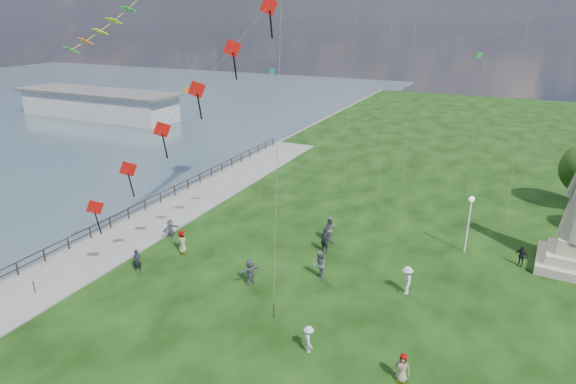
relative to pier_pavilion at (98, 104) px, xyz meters
The scene contains 16 objects.
waterfront 49.44m from the pier_pavilion, 41.92° to the right, with size 200.00×200.00×1.51m.
pier_pavilion is the anchor object (origin of this frame).
lamppost 66.57m from the pier_pavilion, 23.28° to the right, with size 0.39×0.39×4.22m.
person_0 56.93m from the pier_pavilion, 42.17° to the right, with size 0.56×0.37×1.54m, color black.
person_1 63.12m from the pier_pavilion, 32.59° to the right, with size 0.91×0.56×1.87m, color #595960.
person_2 68.78m from the pier_pavilion, 36.41° to the right, with size 0.93×0.48×1.44m, color silver.
person_4 72.62m from the pier_pavilion, 34.30° to the right, with size 0.72×0.44×1.48m, color #595960.
person_5 52.89m from the pier_pavilion, 39.09° to the right, with size 1.40×0.61×1.51m, color #595960.
person_6 60.43m from the pier_pavilion, 30.27° to the right, with size 0.67×0.44×1.85m, color black.
person_7 59.25m from the pier_pavilion, 28.90° to the right, with size 0.93×0.57×1.91m, color #595960.
person_8 67.44m from the pier_pavilion, 29.73° to the right, with size 1.15×0.60×1.79m, color silver.
person_9 70.03m from the pier_pavilion, 22.49° to the right, with size 0.87×0.44×1.48m, color black.
person_10 55.47m from the pier_pavilion, 38.86° to the right, with size 0.81×0.50×1.66m, color #595960.
person_11 61.53m from the pier_pavilion, 36.33° to the right, with size 1.59×0.69×1.71m, color #595960.
red_kite_train 59.58m from the pier_pavilion, 39.35° to the right, with size 11.79×9.35×16.69m.
small_kites 58.19m from the pier_pavilion, 19.34° to the right, with size 32.70×16.80×27.49m.
Camera 1 is at (10.82, -17.06, 15.72)m, focal length 30.00 mm.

